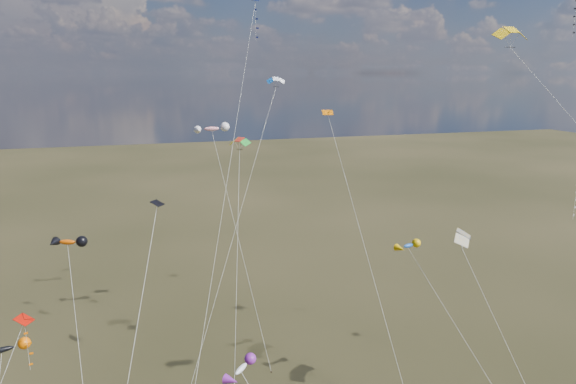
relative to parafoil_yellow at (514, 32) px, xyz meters
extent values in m
cube|color=#0E184C|center=(-14.83, 18.27, 3.96)|extent=(0.88, 0.87, 0.23)
cylinder|color=silver|center=(-19.97, 9.38, -14.05)|extent=(10.31, 17.83, 36.03)
cube|color=black|center=(-25.49, 2.49, -11.46)|extent=(1.02, 1.02, 0.31)
cube|color=#B20E04|center=(-34.92, 4.37, -19.64)|extent=(1.32, 1.36, 0.45)
cube|color=orange|center=(-9.37, 12.74, -6.42)|extent=(1.18, 1.12, 0.41)
cylinder|color=silver|center=(-8.49, 3.82, -19.24)|extent=(1.78, 17.85, 25.66)
cylinder|color=silver|center=(-17.93, 15.44, -17.76)|extent=(12.91, 15.68, 28.61)
cylinder|color=silver|center=(0.74, -2.59, -24.06)|extent=(2.70, 11.47, 16.03)
cylinder|color=silver|center=(-19.53, 6.35, -20.40)|extent=(3.83, 14.08, 23.35)
ellipsoid|color=black|center=(-36.66, 4.63, -21.86)|extent=(3.40, 1.84, 0.93)
ellipsoid|color=#DC4E04|center=(-32.34, 9.46, -15.84)|extent=(2.78, 1.76, 0.95)
cylinder|color=silver|center=(-31.35, 2.81, -23.95)|extent=(2.00, 13.31, 16.24)
ellipsoid|color=white|center=(-21.64, -6.30, -19.42)|extent=(2.14, 2.31, 0.71)
ellipsoid|color=red|center=(-18.59, 24.23, -8.83)|extent=(3.29, 1.23, 1.22)
cylinder|color=silver|center=(-16.86, 18.18, -20.44)|extent=(3.50, 12.13, 23.25)
cube|color=#332316|center=(-15.13, 12.13, -32.00)|extent=(0.10, 0.10, 0.12)
ellipsoid|color=blue|center=(-3.76, 6.56, -17.97)|extent=(2.37, 1.45, 0.89)
cylinder|color=silver|center=(-0.86, 1.17, -25.02)|extent=(5.83, 10.81, 14.11)
camera|label=1|loc=(-26.51, -32.36, -2.87)|focal=32.00mm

